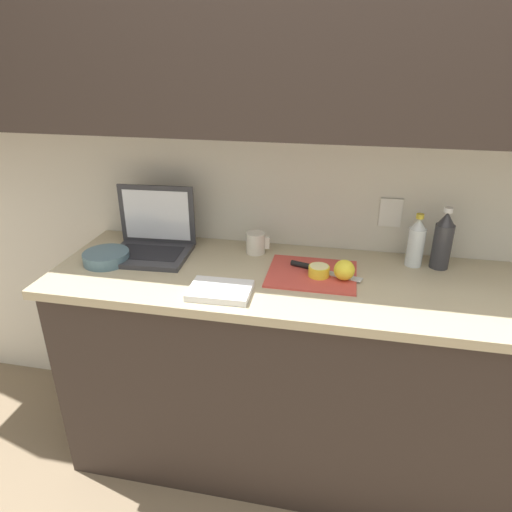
{
  "coord_description": "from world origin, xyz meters",
  "views": [
    {
      "loc": [
        0.01,
        -1.55,
        1.71
      ],
      "look_at": [
        -0.31,
        -0.01,
        0.99
      ],
      "focal_mm": 32.0,
      "sensor_mm": 36.0,
      "label": 1
    }
  ],
  "objects_px": {
    "lemon_half_cut": "(319,271)",
    "bottle_green_soda": "(443,241)",
    "laptop": "(153,238)",
    "lemon_whole_beside": "(344,270)",
    "bottle_oil_tall": "(416,242)",
    "bowl_white": "(106,257)",
    "cutting_board": "(312,274)",
    "knife": "(313,268)",
    "measuring_cup": "(256,243)"
  },
  "relations": [
    {
      "from": "bottle_oil_tall",
      "to": "bowl_white",
      "type": "bearing_deg",
      "value": -169.59
    },
    {
      "from": "bottle_green_soda",
      "to": "lemon_whole_beside",
      "type": "bearing_deg",
      "value": -151.3
    },
    {
      "from": "laptop",
      "to": "lemon_half_cut",
      "type": "height_order",
      "value": "laptop"
    },
    {
      "from": "cutting_board",
      "to": "laptop",
      "type": "bearing_deg",
      "value": 173.39
    },
    {
      "from": "lemon_whole_beside",
      "to": "bowl_white",
      "type": "xyz_separation_m",
      "value": [
        -0.95,
        -0.02,
        -0.02
      ]
    },
    {
      "from": "lemon_half_cut",
      "to": "bottle_green_soda",
      "type": "relative_size",
      "value": 0.32
    },
    {
      "from": "knife",
      "to": "lemon_half_cut",
      "type": "relative_size",
      "value": 3.54
    },
    {
      "from": "cutting_board",
      "to": "bottle_oil_tall",
      "type": "xyz_separation_m",
      "value": [
        0.39,
        0.17,
        0.09
      ]
    },
    {
      "from": "laptop",
      "to": "bottle_oil_tall",
      "type": "bearing_deg",
      "value": 1.39
    },
    {
      "from": "measuring_cup",
      "to": "bowl_white",
      "type": "height_order",
      "value": "measuring_cup"
    },
    {
      "from": "bottle_green_soda",
      "to": "measuring_cup",
      "type": "xyz_separation_m",
      "value": [
        -0.74,
        -0.01,
        -0.07
      ]
    },
    {
      "from": "lemon_whole_beside",
      "to": "measuring_cup",
      "type": "distance_m",
      "value": 0.42
    },
    {
      "from": "bottle_green_soda",
      "to": "bowl_white",
      "type": "height_order",
      "value": "bottle_green_soda"
    },
    {
      "from": "bottle_oil_tall",
      "to": "lemon_half_cut",
      "type": "bearing_deg",
      "value": -152.61
    },
    {
      "from": "lemon_half_cut",
      "to": "bottle_oil_tall",
      "type": "xyz_separation_m",
      "value": [
        0.36,
        0.19,
        0.07
      ]
    },
    {
      "from": "knife",
      "to": "lemon_half_cut",
      "type": "height_order",
      "value": "lemon_half_cut"
    },
    {
      "from": "lemon_half_cut",
      "to": "bottle_oil_tall",
      "type": "relative_size",
      "value": 0.37
    },
    {
      "from": "cutting_board",
      "to": "lemon_whole_beside",
      "type": "bearing_deg",
      "value": -14.95
    },
    {
      "from": "laptop",
      "to": "measuring_cup",
      "type": "height_order",
      "value": "laptop"
    },
    {
      "from": "lemon_whole_beside",
      "to": "bottle_oil_tall",
      "type": "relative_size",
      "value": 0.36
    },
    {
      "from": "knife",
      "to": "bowl_white",
      "type": "distance_m",
      "value": 0.84
    },
    {
      "from": "knife",
      "to": "bottle_oil_tall",
      "type": "relative_size",
      "value": 1.3
    },
    {
      "from": "laptop",
      "to": "lemon_whole_beside",
      "type": "xyz_separation_m",
      "value": [
        0.8,
        -0.11,
        -0.02
      ]
    },
    {
      "from": "knife",
      "to": "lemon_whole_beside",
      "type": "bearing_deg",
      "value": -9.82
    },
    {
      "from": "bottle_green_soda",
      "to": "laptop",
      "type": "bearing_deg",
      "value": -175.61
    },
    {
      "from": "bottle_oil_tall",
      "to": "bottle_green_soda",
      "type": "bearing_deg",
      "value": 0.0
    },
    {
      "from": "lemon_half_cut",
      "to": "bowl_white",
      "type": "height_order",
      "value": "lemon_half_cut"
    },
    {
      "from": "cutting_board",
      "to": "lemon_half_cut",
      "type": "distance_m",
      "value": 0.04
    },
    {
      "from": "cutting_board",
      "to": "bowl_white",
      "type": "distance_m",
      "value": 0.83
    },
    {
      "from": "lemon_whole_beside",
      "to": "bowl_white",
      "type": "distance_m",
      "value": 0.95
    },
    {
      "from": "lemon_half_cut",
      "to": "bottle_green_soda",
      "type": "height_order",
      "value": "bottle_green_soda"
    },
    {
      "from": "bottle_oil_tall",
      "to": "knife",
      "type": "bearing_deg",
      "value": -159.85
    },
    {
      "from": "knife",
      "to": "measuring_cup",
      "type": "bearing_deg",
      "value": 168.72
    },
    {
      "from": "knife",
      "to": "measuring_cup",
      "type": "xyz_separation_m",
      "value": [
        -0.26,
        0.14,
        0.03
      ]
    },
    {
      "from": "laptop",
      "to": "bottle_green_soda",
      "type": "distance_m",
      "value": 1.18
    },
    {
      "from": "lemon_half_cut",
      "to": "knife",
      "type": "bearing_deg",
      "value": 118.18
    },
    {
      "from": "lemon_whole_beside",
      "to": "bottle_green_soda",
      "type": "bearing_deg",
      "value": 28.7
    },
    {
      "from": "knife",
      "to": "lemon_whole_beside",
      "type": "xyz_separation_m",
      "value": [
        0.12,
        -0.06,
        0.03
      ]
    },
    {
      "from": "cutting_board",
      "to": "lemon_whole_beside",
      "type": "height_order",
      "value": "lemon_whole_beside"
    },
    {
      "from": "lemon_half_cut",
      "to": "lemon_whole_beside",
      "type": "bearing_deg",
      "value": -7.9
    },
    {
      "from": "cutting_board",
      "to": "knife",
      "type": "bearing_deg",
      "value": 84.82
    },
    {
      "from": "lemon_half_cut",
      "to": "bowl_white",
      "type": "xyz_separation_m",
      "value": [
        -0.86,
        -0.04,
        -0.01
      ]
    },
    {
      "from": "lemon_whole_beside",
      "to": "measuring_cup",
      "type": "xyz_separation_m",
      "value": [
        -0.38,
        0.2,
        -0.0
      ]
    },
    {
      "from": "lemon_half_cut",
      "to": "bottle_oil_tall",
      "type": "bearing_deg",
      "value": 27.39
    },
    {
      "from": "laptop",
      "to": "cutting_board",
      "type": "relative_size",
      "value": 1.01
    },
    {
      "from": "bowl_white",
      "to": "bottle_green_soda",
      "type": "bearing_deg",
      "value": 9.66
    },
    {
      "from": "lemon_whole_beside",
      "to": "bottle_green_soda",
      "type": "distance_m",
      "value": 0.43
    },
    {
      "from": "cutting_board",
      "to": "bowl_white",
      "type": "height_order",
      "value": "bowl_white"
    },
    {
      "from": "knife",
      "to": "bowl_white",
      "type": "bearing_deg",
      "value": -157.72
    },
    {
      "from": "knife",
      "to": "bottle_green_soda",
      "type": "relative_size",
      "value": 1.14
    }
  ]
}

